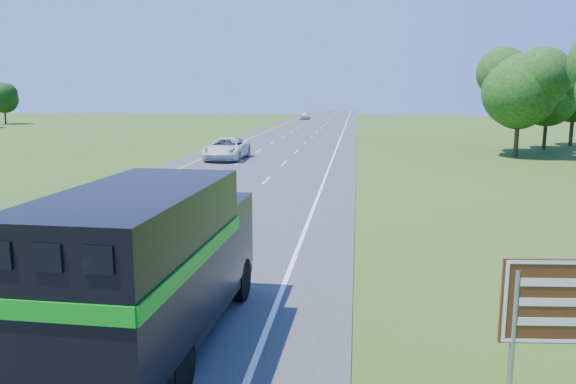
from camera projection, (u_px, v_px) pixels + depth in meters
name	position (u px, v px, depth m)	size (l,w,h in m)	color
road	(268.00, 159.00, 47.72)	(15.00, 260.00, 0.04)	#38383A
lane_markings	(268.00, 158.00, 47.72)	(11.15, 260.00, 0.01)	yellow
horse_truck	(151.00, 265.00, 11.74)	(2.84, 8.39, 3.68)	black
white_suv	(227.00, 149.00, 46.96)	(3.02, 6.56, 1.82)	silver
far_car	(305.00, 116.00, 118.01)	(1.82, 4.51, 1.54)	silver
exit_sign	(565.00, 309.00, 8.91)	(1.96, 0.23, 3.33)	gray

